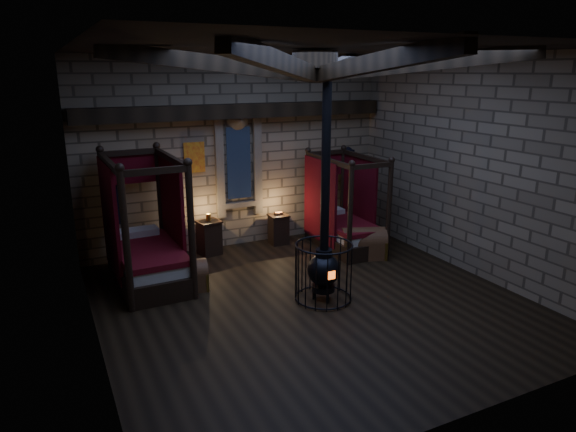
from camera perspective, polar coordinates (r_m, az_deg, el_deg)
name	(u,v)px	position (r m, az deg, el deg)	size (l,w,h in m)	color
room	(312,80)	(8.29, 2.67, 14.87)	(7.02, 7.02, 4.29)	black
bed_left	(147,251)	(10.07, -15.39, -3.82)	(1.26, 2.31, 2.39)	black
bed_right	(343,225)	(11.68, 6.17, -0.99)	(1.09, 2.02, 2.09)	black
trunk_left	(185,277)	(9.62, -11.34, -6.63)	(0.84, 0.59, 0.58)	brown
trunk_right	(363,244)	(11.14, 8.36, -3.09)	(1.06, 0.86, 0.68)	brown
nightstand_left	(209,237)	(11.31, -8.75, -2.34)	(0.55, 0.53, 0.92)	black
nightstand_right	(279,229)	(11.87, -1.06, -1.45)	(0.45, 0.43, 0.76)	black
stove	(324,266)	(8.93, 3.99, -5.61)	(1.00, 1.00, 4.05)	black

